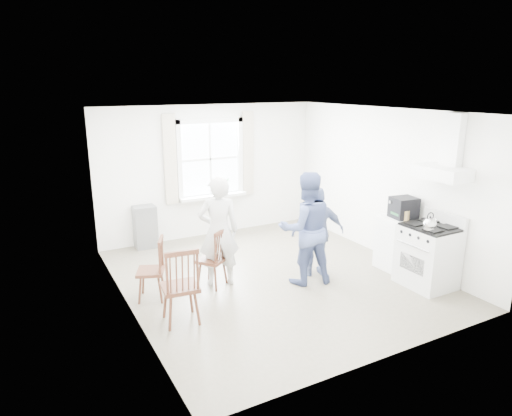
{
  "coord_description": "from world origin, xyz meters",
  "views": [
    {
      "loc": [
        -3.43,
        -5.78,
        3.0
      ],
      "look_at": [
        -0.2,
        0.2,
        1.13
      ],
      "focal_mm": 32.0,
      "sensor_mm": 36.0,
      "label": 1
    }
  ],
  "objects": [
    {
      "name": "person_left",
      "position": [
        -0.84,
        0.19,
        0.85
      ],
      "size": [
        0.77,
        0.77,
        1.69
      ],
      "primitive_type": "imported",
      "rotation": [
        0.0,
        0.0,
        2.85
      ],
      "color": "silver",
      "rests_on": "ground"
    },
    {
      "name": "room_shell",
      "position": [
        0.0,
        0.0,
        1.3
      ],
      "size": [
        4.62,
        5.12,
        2.64
      ],
      "color": "#776E5B",
      "rests_on": "ground"
    },
    {
      "name": "gas_stove",
      "position": [
        1.91,
        -1.35,
        0.48
      ],
      "size": [
        0.68,
        0.76,
        1.12
      ],
      "color": "silver",
      "rests_on": "ground"
    },
    {
      "name": "person_mid",
      "position": [
        0.35,
        -0.36,
        0.87
      ],
      "size": [
        1.03,
        1.03,
        1.74
      ],
      "primitive_type": "imported",
      "rotation": [
        0.0,
        0.0,
        2.9
      ],
      "color": "#4C5B8D",
      "rests_on": "ground"
    },
    {
      "name": "potted_plant",
      "position": [
        0.28,
        2.36,
        1.01
      ],
      "size": [
        0.21,
        0.21,
        0.33
      ],
      "primitive_type": "imported",
      "rotation": [
        0.0,
        0.0,
        0.22
      ],
      "color": "#2F6B35",
      "rests_on": "window_assembly"
    },
    {
      "name": "person_right",
      "position": [
        0.68,
        -0.22,
        0.72
      ],
      "size": [
        1.08,
        1.08,
        1.44
      ],
      "primitive_type": "imported",
      "rotation": [
        0.0,
        0.0,
        2.8
      ],
      "color": "navy",
      "rests_on": "ground"
    },
    {
      "name": "windsor_chair_b",
      "position": [
        -1.76,
        -0.74,
        0.64
      ],
      "size": [
        0.49,
        0.48,
        1.05
      ],
      "color": "#462316",
      "rests_on": "ground"
    },
    {
      "name": "windsor_chair_c",
      "position": [
        -1.81,
        0.16,
        0.56
      ],
      "size": [
        0.5,
        0.5,
        0.92
      ],
      "color": "#462316",
      "rests_on": "ground"
    },
    {
      "name": "windsor_chair_a",
      "position": [
        -0.9,
        0.12,
        0.56
      ],
      "size": [
        0.53,
        0.53,
        0.91
      ],
      "color": "#462316",
      "rests_on": "ground"
    },
    {
      "name": "low_cabinet",
      "position": [
        1.98,
        -0.65,
        0.45
      ],
      "size": [
        0.5,
        0.55,
        0.9
      ],
      "primitive_type": "cube",
      "color": "white",
      "rests_on": "ground"
    },
    {
      "name": "shelf_unit",
      "position": [
        -1.4,
        2.33,
        0.4
      ],
      "size": [
        0.4,
        0.3,
        0.8
      ],
      "primitive_type": "cube",
      "color": "slate",
      "rests_on": "ground"
    },
    {
      "name": "kettle",
      "position": [
        1.72,
        -1.49,
        1.04
      ],
      "size": [
        0.19,
        0.19,
        0.27
      ],
      "color": "silver",
      "rests_on": "gas_stove"
    },
    {
      "name": "window_assembly",
      "position": [
        0.0,
        2.45,
        1.46
      ],
      "size": [
        1.88,
        0.24,
        1.7
      ],
      "color": "white",
      "rests_on": "room_shell"
    },
    {
      "name": "range_hood",
      "position": [
        2.07,
        -1.35,
        1.9
      ],
      "size": [
        0.45,
        0.76,
        0.94
      ],
      "color": "white",
      "rests_on": "room_shell"
    },
    {
      "name": "cardboard_box",
      "position": [
        1.96,
        -0.78,
        0.98
      ],
      "size": [
        0.3,
        0.26,
        0.16
      ],
      "primitive_type": "cube",
      "rotation": [
        0.0,
        0.0,
        0.41
      ],
      "color": "#987E49",
      "rests_on": "low_cabinet"
    },
    {
      "name": "stereo_stack",
      "position": [
        1.99,
        -0.71,
        1.07
      ],
      "size": [
        0.42,
        0.39,
        0.34
      ],
      "color": "black",
      "rests_on": "low_cabinet"
    }
  ]
}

